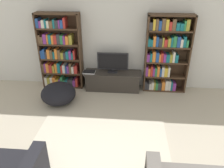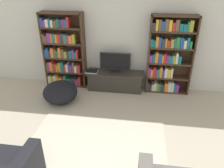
% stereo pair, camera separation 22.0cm
% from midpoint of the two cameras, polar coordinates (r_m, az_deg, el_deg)
% --- Properties ---
extents(wall_back, '(8.80, 0.06, 2.60)m').
position_cam_midpoint_polar(wall_back, '(5.45, 0.40, 12.22)').
color(wall_back, silver).
rests_on(wall_back, ground_plane).
extents(bookshelf_left, '(1.04, 0.30, 1.89)m').
position_cam_midpoint_polar(bookshelf_left, '(5.69, -14.59, 7.76)').
color(bookshelf_left, '#422D1E').
rests_on(bookshelf_left, ground_plane).
extents(bookshelf_right, '(1.04, 0.30, 1.89)m').
position_cam_midpoint_polar(bookshelf_right, '(5.41, 12.61, 7.60)').
color(bookshelf_right, '#422D1E').
rests_on(bookshelf_right, ground_plane).
extents(tv_stand, '(1.42, 0.45, 0.47)m').
position_cam_midpoint_polar(tv_stand, '(5.57, -0.96, 0.86)').
color(tv_stand, '#332D28').
rests_on(tv_stand, ground_plane).
extents(television, '(0.76, 0.16, 0.51)m').
position_cam_midpoint_polar(television, '(5.37, -0.99, 5.73)').
color(television, black).
rests_on(television, tv_stand).
extents(laptop, '(0.30, 0.23, 0.03)m').
position_cam_midpoint_polar(laptop, '(5.50, -7.12, 3.13)').
color(laptop, silver).
rests_on(laptop, tv_stand).
extents(area_rug, '(2.41, 1.72, 0.02)m').
position_cam_midpoint_polar(area_rug, '(3.94, -5.14, -16.30)').
color(area_rug, beige).
rests_on(area_rug, ground_plane).
extents(beanbag_ottoman, '(0.78, 0.78, 0.49)m').
position_cam_midpoint_polar(beanbag_ottoman, '(5.15, -15.00, -2.45)').
color(beanbag_ottoman, black).
rests_on(beanbag_ottoman, ground_plane).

